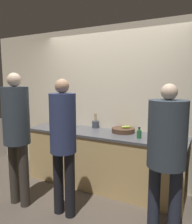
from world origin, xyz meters
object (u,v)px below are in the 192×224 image
(person_left, at_px, (17,128))
(bottle_clear, at_px, (52,120))
(person_center, at_px, (63,137))
(cup_black, at_px, (70,123))
(potted_plant, at_px, (176,129))
(person_right, at_px, (167,146))
(bottle_red, at_px, (67,126))
(bottle_green, at_px, (139,134))
(fruit_bowl, at_px, (123,130))
(cup_white, at_px, (56,124))
(utensil_crock, at_px, (96,124))

(person_left, distance_m, bottle_clear, 1.22)
(person_center, distance_m, cup_black, 1.34)
(bottle_clear, relative_size, potted_plant, 0.90)
(person_right, xyz_separation_m, bottle_red, (-1.70, 0.61, -0.07))
(bottle_clear, bearing_deg, bottle_green, -7.88)
(person_left, xyz_separation_m, cup_black, (0.00, 1.23, -0.14))
(fruit_bowl, bearing_deg, cup_white, -176.63)
(person_center, xyz_separation_m, cup_black, (-0.69, 1.14, -0.07))
(bottle_clear, xyz_separation_m, cup_black, (0.35, 0.07, -0.04))
(cup_black, bearing_deg, person_right, -27.03)
(utensil_crock, distance_m, cup_black, 0.54)
(utensil_crock, xyz_separation_m, cup_black, (-0.53, -0.01, -0.02))
(person_left, height_order, cup_black, person_left)
(person_right, relative_size, bottle_clear, 7.67)
(person_right, height_order, cup_white, person_right)
(utensil_crock, relative_size, bottle_green, 1.56)
(person_left, xyz_separation_m, bottle_green, (1.40, 0.92, -0.12))
(cup_white, bearing_deg, fruit_bowl, 3.37)
(person_left, relative_size, bottle_clear, 8.27)
(person_center, bearing_deg, person_right, 8.51)
(utensil_crock, xyz_separation_m, bottle_red, (-0.35, -0.36, -0.00))
(utensil_crock, bearing_deg, cup_white, -166.93)
(utensil_crock, relative_size, cup_white, 3.23)
(utensil_crock, bearing_deg, bottle_green, -20.25)
(fruit_bowl, bearing_deg, bottle_green, -35.17)
(person_center, relative_size, potted_plant, 7.12)
(person_left, bearing_deg, bottle_red, 77.92)
(utensil_crock, distance_m, potted_plant, 1.32)
(person_left, bearing_deg, bottle_clear, 106.78)
(utensil_crock, bearing_deg, fruit_bowl, -9.65)
(bottle_clear, bearing_deg, fruit_bowl, -0.64)
(person_left, height_order, utensil_crock, person_left)
(person_center, relative_size, utensil_crock, 6.93)
(cup_black, relative_size, potted_plant, 0.36)
(bottle_clear, bearing_deg, person_center, -45.79)
(cup_white, bearing_deg, cup_black, 41.15)
(bottle_green, bearing_deg, potted_plant, 31.17)
(utensil_crock, distance_m, cup_white, 0.74)
(person_right, height_order, cup_black, person_right)
(bottle_clear, relative_size, cup_white, 2.83)
(bottle_clear, bearing_deg, cup_white, -27.77)
(person_right, relative_size, cup_black, 19.22)
(person_left, height_order, fruit_bowl, person_left)
(fruit_bowl, distance_m, bottle_clear, 1.43)
(person_right, xyz_separation_m, bottle_clear, (-2.24, 0.89, -0.05))
(person_left, xyz_separation_m, utensil_crock, (0.54, 1.24, -0.12))
(person_left, bearing_deg, bottle_green, 33.23)
(fruit_bowl, relative_size, bottle_green, 2.26)
(person_left, height_order, bottle_green, person_left)
(cup_black, height_order, cup_white, cup_black)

